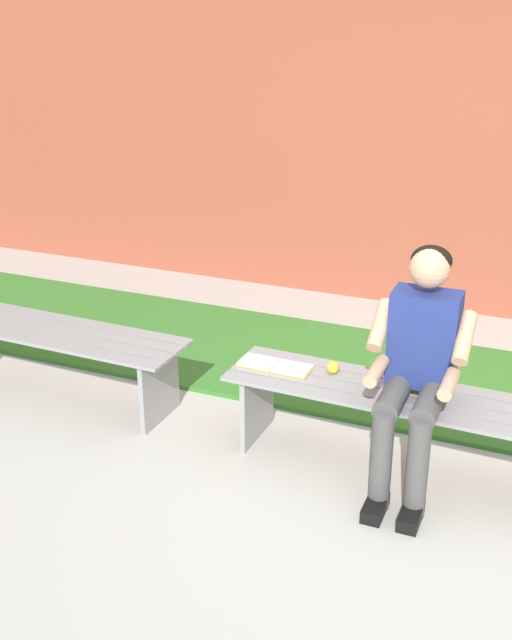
# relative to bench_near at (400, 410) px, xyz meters

# --- Properties ---
(ground_plane) EXTENTS (10.00, 7.00, 0.04)m
(ground_plane) POSITION_rel_bench_near_xyz_m (1.09, 1.00, -0.38)
(ground_plane) COLOR #B2B2AD
(grass_strip) EXTENTS (9.00, 1.38, 0.03)m
(grass_strip) POSITION_rel_bench_near_xyz_m (1.09, -1.07, -0.35)
(grass_strip) COLOR #387A2D
(grass_strip) RESTS_ON ground
(brick_wall) EXTENTS (9.50, 0.24, 2.89)m
(brick_wall) POSITION_rel_bench_near_xyz_m (0.50, -2.59, 1.09)
(brick_wall) COLOR #9E4C38
(brick_wall) RESTS_ON ground
(bench_near) EXTENTS (1.91, 0.51, 0.47)m
(bench_near) POSITION_rel_bench_near_xyz_m (0.00, 0.00, 0.00)
(bench_near) COLOR gray
(bench_near) RESTS_ON ground
(bench_far) EXTENTS (1.73, 0.51, 0.47)m
(bench_far) POSITION_rel_bench_near_xyz_m (2.19, -0.00, -0.01)
(bench_far) COLOR gray
(bench_far) RESTS_ON ground
(person_seated) EXTENTS (0.50, 0.69, 1.27)m
(person_seated) POSITION_rel_bench_near_xyz_m (-0.09, 0.10, 0.34)
(person_seated) COLOR navy
(person_seated) RESTS_ON ground
(apple) EXTENTS (0.07, 0.07, 0.07)m
(apple) POSITION_rel_bench_near_xyz_m (0.40, -0.08, 0.14)
(apple) COLOR gold
(apple) RESTS_ON bench_near
(book_open) EXTENTS (0.42, 0.17, 0.02)m
(book_open) POSITION_rel_bench_near_xyz_m (0.72, -0.03, 0.12)
(book_open) COLOR white
(book_open) RESTS_ON bench_near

